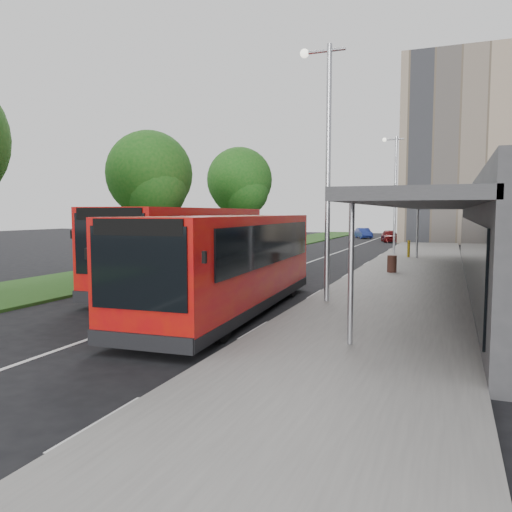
{
  "coord_description": "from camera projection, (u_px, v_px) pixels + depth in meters",
  "views": [
    {
      "loc": [
        7.87,
        -13.56,
        2.98
      ],
      "look_at": [
        1.7,
        2.16,
        1.5
      ],
      "focal_mm": 35.0,
      "sensor_mm": 36.0,
      "label": 1
    }
  ],
  "objects": [
    {
      "name": "litter_bin",
      "position": [
        392.0,
        264.0,
        23.63
      ],
      "size": [
        0.51,
        0.51,
        0.79
      ],
      "primitive_type": "cylinder",
      "rotation": [
        0.0,
        0.0,
        0.18
      ],
      "color": "#321A14",
      "rests_on": "pavement"
    },
    {
      "name": "grass_verge",
      "position": [
        234.0,
        252.0,
        36.79
      ],
      "size": [
        5.0,
        80.0,
        0.1
      ],
      "primitive_type": "cube",
      "color": "#234A17",
      "rests_on": "ground"
    },
    {
      "name": "tree_mid",
      "position": [
        150.0,
        180.0,
        26.23
      ],
      "size": [
        4.53,
        4.53,
        7.25
      ],
      "color": "#322314",
      "rests_on": "ground"
    },
    {
      "name": "bus_second",
      "position": [
        189.0,
        247.0,
        19.97
      ],
      "size": [
        3.63,
        11.28,
        3.15
      ],
      "rotation": [
        0.0,
        0.0,
        0.07
      ],
      "color": "#AF1709",
      "rests_on": "ground"
    },
    {
      "name": "ground",
      "position": [
        181.0,
        307.0,
        15.7
      ],
      "size": [
        120.0,
        120.0,
        0.0
      ],
      "primitive_type": "plane",
      "color": "black",
      "rests_on": "ground"
    },
    {
      "name": "car_near",
      "position": [
        390.0,
        236.0,
        50.31
      ],
      "size": [
        2.33,
        3.93,
        1.25
      ],
      "primitive_type": "imported",
      "rotation": [
        0.0,
        0.0,
        0.24
      ],
      "color": "#5E0D0F",
      "rests_on": "ground"
    },
    {
      "name": "lane_centre_line",
      "position": [
        308.0,
        263.0,
        29.61
      ],
      "size": [
        0.12,
        70.0,
        0.01
      ],
      "primitive_type": "cube",
      "color": "silver",
      "rests_on": "ground"
    },
    {
      "name": "kerb_dashes",
      "position": [
        374.0,
        259.0,
        32.12
      ],
      "size": [
        0.12,
        56.0,
        0.01
      ],
      "color": "silver",
      "rests_on": "ground"
    },
    {
      "name": "lamp_post_near",
      "position": [
        326.0,
        157.0,
        15.64
      ],
      "size": [
        1.44,
        0.28,
        8.0
      ],
      "color": "#97999F",
      "rests_on": "pavement"
    },
    {
      "name": "tree_far",
      "position": [
        240.0,
        185.0,
        37.33
      ],
      "size": [
        4.87,
        4.87,
        7.83
      ],
      "color": "#322314",
      "rests_on": "ground"
    },
    {
      "name": "bollard",
      "position": [
        409.0,
        249.0,
        31.61
      ],
      "size": [
        0.2,
        0.2,
        1.07
      ],
      "primitive_type": "cylinder",
      "rotation": [
        0.0,
        0.0,
        -0.19
      ],
      "color": "#DDAC0B",
      "rests_on": "pavement"
    },
    {
      "name": "pavement",
      "position": [
        419.0,
        258.0,
        32.06
      ],
      "size": [
        5.0,
        80.0,
        0.15
      ],
      "primitive_type": "cube",
      "color": "slate",
      "rests_on": "ground"
    },
    {
      "name": "lamp_post_far",
      "position": [
        394.0,
        187.0,
        34.19
      ],
      "size": [
        1.44,
        0.28,
        8.0
      ],
      "color": "#97999F",
      "rests_on": "pavement"
    },
    {
      "name": "car_far",
      "position": [
        363.0,
        233.0,
        57.67
      ],
      "size": [
        2.63,
        3.78,
        1.18
      ],
      "primitive_type": "imported",
      "rotation": [
        0.0,
        0.0,
        0.43
      ],
      "color": "navy",
      "rests_on": "ground"
    },
    {
      "name": "bus_main",
      "position": [
        230.0,
        263.0,
        14.71
      ],
      "size": [
        3.18,
        10.31,
        2.88
      ],
      "rotation": [
        0.0,
        0.0,
        0.06
      ],
      "color": "#AF1709",
      "rests_on": "ground"
    }
  ]
}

